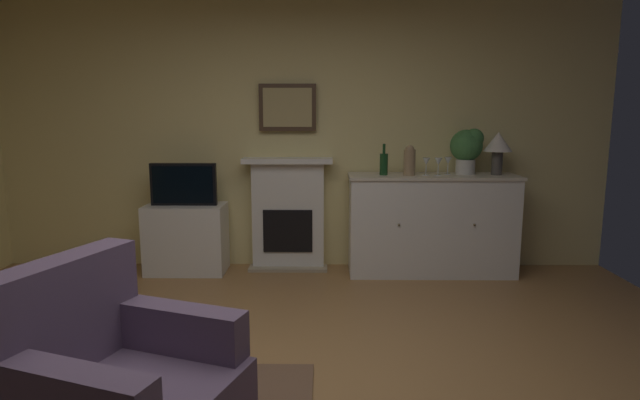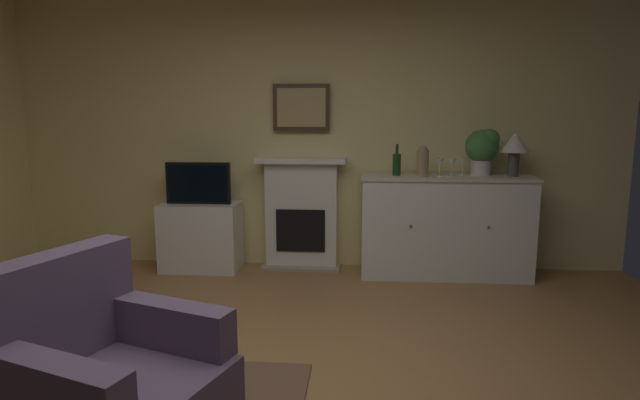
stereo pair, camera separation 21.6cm
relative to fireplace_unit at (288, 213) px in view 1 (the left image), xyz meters
The scene contains 14 objects.
wall_rear 0.90m from the fireplace_unit, 47.63° to the left, with size 6.07×0.06×2.87m, color #EAD68C.
fireplace_unit is the anchor object (origin of this frame).
framed_picture 1.03m from the fireplace_unit, 90.00° to the left, with size 0.55×0.04×0.45m.
sideboard_cabinet 1.39m from the fireplace_unit, ahead, with size 1.59×0.49×0.96m.
table_lamp 2.09m from the fireplace_unit, ahead, with size 0.26×0.26×0.40m.
wine_bottle 1.06m from the fireplace_unit, 12.01° to the right, with size 0.08×0.08×0.29m.
wine_glass_left 1.42m from the fireplace_unit, ahead, with size 0.07×0.07×0.16m.
wine_glass_center 1.52m from the fireplace_unit, ahead, with size 0.07×0.07×0.16m.
wine_glass_right 1.62m from the fireplace_unit, ahead, with size 0.07×0.07×0.16m.
vase_decorative 1.29m from the fireplace_unit, 11.23° to the right, with size 0.11×0.11×0.28m.
tv_cabinet 1.01m from the fireplace_unit, behind, with size 0.75×0.42×0.66m.
tv_set 1.04m from the fireplace_unit, 169.23° to the right, with size 0.62×0.07×0.40m.
potted_plant_small 1.83m from the fireplace_unit, ahead, with size 0.30×0.30×0.43m.
armchair 3.07m from the fireplace_unit, 99.64° to the right, with size 1.02×0.99×0.92m.
Camera 1 is at (0.25, -2.48, 1.53)m, focal length 29.29 mm.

